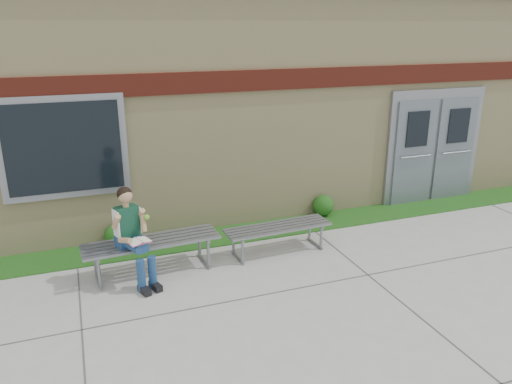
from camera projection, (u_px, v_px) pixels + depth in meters
name	position (u px, v px, depth m)	size (l,w,h in m)	color
ground	(323.00, 305.00, 6.55)	(80.00, 80.00, 0.00)	#9E9E99
grass_strip	(255.00, 231.00, 8.86)	(16.00, 0.80, 0.02)	#1A4E14
school_building	(203.00, 90.00, 11.20)	(16.20, 6.22, 4.20)	beige
bench_left	(152.00, 247.00, 7.30)	(2.00, 0.67, 0.51)	gray
bench_right	(278.00, 232.00, 7.97)	(1.75, 0.57, 0.45)	gray
girl	(132.00, 233.00, 6.92)	(0.58, 0.83, 1.39)	navy
shrub_mid	(115.00, 235.00, 8.24)	(0.34, 0.34, 0.34)	#1A4E14
shrub_east	(323.00, 205.00, 9.50)	(0.40, 0.40, 0.40)	#1A4E14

